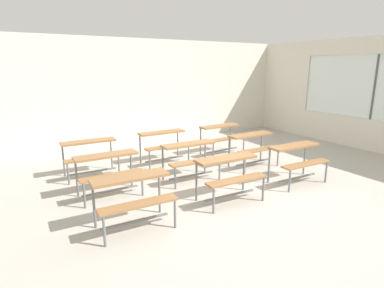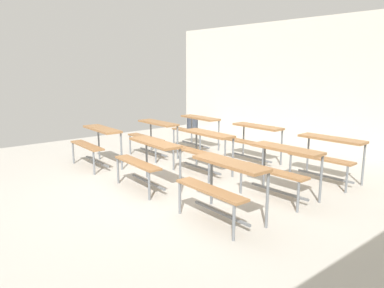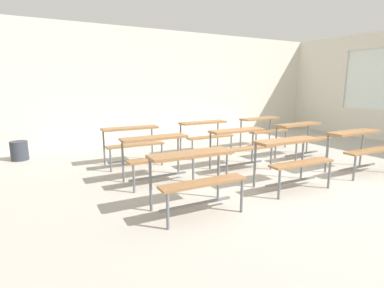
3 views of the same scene
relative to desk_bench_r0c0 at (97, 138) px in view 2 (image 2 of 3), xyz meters
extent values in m
cube|color=#ADA89E|center=(2.02, 0.21, -0.59)|extent=(10.00, 9.00, 0.05)
cube|color=silver|center=(2.02, 4.71, 0.94)|extent=(10.00, 0.12, 3.00)
cube|color=olive|center=(0.00, 0.11, 0.16)|extent=(1.11, 0.36, 0.04)
cube|color=olive|center=(-0.01, -0.21, -0.12)|extent=(1.11, 0.26, 0.03)
cylinder|color=slate|center=(-0.49, 0.27, -0.20)|extent=(0.04, 0.04, 0.72)
cylinder|color=slate|center=(0.51, 0.23, -0.20)|extent=(0.04, 0.04, 0.72)
cylinder|color=slate|center=(-0.51, -0.28, -0.34)|extent=(0.04, 0.04, 0.44)
cylinder|color=slate|center=(0.49, -0.32, -0.34)|extent=(0.04, 0.04, 0.44)
cube|color=slate|center=(0.00, -0.03, -0.46)|extent=(1.00, 0.07, 0.03)
cube|color=olive|center=(1.73, 0.15, 0.16)|extent=(1.11, 0.37, 0.04)
cube|color=olive|center=(1.72, -0.17, -0.12)|extent=(1.11, 0.27, 0.03)
cylinder|color=slate|center=(1.24, 0.31, -0.20)|extent=(0.04, 0.04, 0.72)
cylinder|color=slate|center=(2.24, 0.26, -0.20)|extent=(0.04, 0.04, 0.72)
cylinder|color=slate|center=(1.21, -0.24, -0.34)|extent=(0.04, 0.04, 0.44)
cylinder|color=slate|center=(2.21, -0.29, -0.34)|extent=(0.04, 0.04, 0.44)
cube|color=slate|center=(1.72, 0.01, -0.46)|extent=(1.00, 0.08, 0.03)
cube|color=olive|center=(3.40, 0.13, 0.16)|extent=(1.11, 0.35, 0.04)
cube|color=olive|center=(3.39, -0.19, -0.12)|extent=(1.11, 0.25, 0.03)
cylinder|color=slate|center=(2.90, 0.29, -0.20)|extent=(0.04, 0.04, 0.72)
cylinder|color=slate|center=(3.90, 0.26, -0.20)|extent=(0.04, 0.04, 0.72)
cylinder|color=slate|center=(2.89, -0.26, -0.34)|extent=(0.04, 0.04, 0.44)
cylinder|color=slate|center=(3.89, -0.29, -0.34)|extent=(0.04, 0.04, 0.44)
cube|color=slate|center=(3.40, -0.01, -0.46)|extent=(1.00, 0.06, 0.03)
cube|color=olive|center=(0.04, 1.40, 0.16)|extent=(1.10, 0.33, 0.04)
cube|color=olive|center=(0.03, 1.08, -0.12)|extent=(1.10, 0.23, 0.03)
cylinder|color=slate|center=(-0.46, 1.55, -0.20)|extent=(0.04, 0.04, 0.72)
cylinder|color=slate|center=(0.54, 1.54, -0.20)|extent=(0.04, 0.04, 0.72)
cylinder|color=slate|center=(-0.47, 1.00, -0.34)|extent=(0.04, 0.04, 0.44)
cylinder|color=slate|center=(0.53, 0.99, -0.34)|extent=(0.04, 0.04, 0.44)
cube|color=slate|center=(0.03, 1.26, -0.46)|extent=(1.00, 0.04, 0.03)
cube|color=olive|center=(1.68, 1.34, 0.16)|extent=(1.11, 0.35, 0.04)
cube|color=olive|center=(1.67, 1.02, -0.12)|extent=(1.11, 0.25, 0.03)
cylinder|color=slate|center=(1.19, 1.49, -0.20)|extent=(0.04, 0.04, 0.72)
cylinder|color=slate|center=(2.19, 1.47, -0.20)|extent=(0.04, 0.04, 0.72)
cylinder|color=slate|center=(1.17, 0.94, -0.34)|extent=(0.04, 0.04, 0.44)
cylinder|color=slate|center=(2.17, 0.92, -0.34)|extent=(0.04, 0.04, 0.44)
cube|color=slate|center=(1.68, 1.20, -0.46)|extent=(1.00, 0.06, 0.03)
cube|color=olive|center=(3.36, 1.36, 0.16)|extent=(1.10, 0.34, 0.04)
cube|color=olive|center=(3.36, 1.04, -0.12)|extent=(1.10, 0.24, 0.03)
cylinder|color=slate|center=(2.85, 1.49, -0.20)|extent=(0.04, 0.04, 0.72)
cylinder|color=slate|center=(3.85, 1.51, -0.20)|extent=(0.04, 0.04, 0.72)
cylinder|color=slate|center=(2.86, 0.94, -0.34)|extent=(0.04, 0.04, 0.44)
cylinder|color=slate|center=(3.86, 0.96, -0.34)|extent=(0.04, 0.04, 0.44)
cube|color=slate|center=(3.36, 1.22, -0.46)|extent=(1.00, 0.05, 0.03)
cube|color=olive|center=(0.02, 2.62, 0.16)|extent=(1.11, 0.36, 0.04)
cube|color=olive|center=(0.01, 2.30, -0.12)|extent=(1.11, 0.26, 0.03)
cylinder|color=slate|center=(-0.48, 2.77, -0.20)|extent=(0.04, 0.04, 0.72)
cylinder|color=slate|center=(0.52, 2.74, -0.20)|extent=(0.04, 0.04, 0.72)
cylinder|color=slate|center=(-0.49, 2.22, -0.34)|extent=(0.04, 0.04, 0.44)
cylinder|color=slate|center=(0.50, 2.19, -0.34)|extent=(0.04, 0.04, 0.44)
cube|color=slate|center=(0.01, 2.48, -0.46)|extent=(1.00, 0.07, 0.03)
cube|color=olive|center=(1.73, 2.65, 0.16)|extent=(1.10, 0.33, 0.04)
cube|color=olive|center=(1.73, 2.33, -0.12)|extent=(1.10, 0.23, 0.03)
cylinder|color=slate|center=(1.23, 2.80, -0.20)|extent=(0.04, 0.04, 0.72)
cylinder|color=slate|center=(2.23, 2.79, -0.20)|extent=(0.04, 0.04, 0.72)
cylinder|color=slate|center=(1.23, 2.25, -0.34)|extent=(0.04, 0.04, 0.44)
cylinder|color=slate|center=(2.23, 2.24, -0.34)|extent=(0.04, 0.04, 0.44)
cube|color=slate|center=(1.73, 2.51, -0.46)|extent=(1.00, 0.04, 0.03)
cube|color=olive|center=(3.37, 2.59, 0.16)|extent=(1.11, 0.36, 0.04)
cube|color=olive|center=(3.38, 2.27, -0.12)|extent=(1.11, 0.26, 0.03)
cylinder|color=slate|center=(2.87, 2.71, -0.20)|extent=(0.04, 0.04, 0.72)
cylinder|color=slate|center=(3.87, 2.74, -0.20)|extent=(0.04, 0.04, 0.72)
cylinder|color=slate|center=(2.89, 2.16, -0.34)|extent=(0.04, 0.04, 0.44)
cylinder|color=slate|center=(3.89, 2.19, -0.34)|extent=(0.04, 0.04, 0.44)
cube|color=slate|center=(3.38, 2.45, -0.46)|extent=(1.00, 0.06, 0.03)
cylinder|color=#333842|center=(-1.95, 4.04, -0.36)|extent=(0.34, 0.34, 0.40)
camera|label=1|loc=(-1.41, -3.91, 1.70)|focal=29.23mm
camera|label=2|loc=(6.51, -3.11, 1.34)|focal=34.75mm
camera|label=3|loc=(-1.78, -3.09, 1.04)|focal=28.00mm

